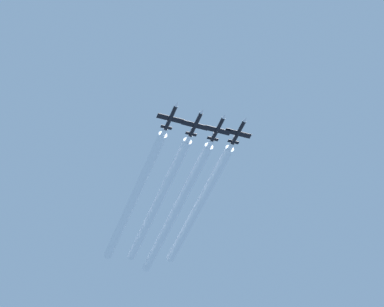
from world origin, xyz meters
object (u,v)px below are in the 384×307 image
Objects in this scene: jet_far_left at (239,131)px; jet_center at (196,123)px; jet_inner_right at (171,116)px; jet_inner_left at (218,128)px.

jet_far_left reaches higher than jet_center.
jet_far_left is 22.39m from jet_inner_right.
jet_far_left reaches higher than jet_inner_left.
jet_inner_right reaches higher than jet_center.
jet_inner_left is 7.24m from jet_center.
jet_inner_right is (22.38, -0.52, -0.33)m from jet_far_left.
jet_inner_right is (15.52, -0.07, 0.09)m from jet_inner_left.
jet_far_left is at bearing 177.32° from jet_center.
jet_center is at bearing -1.65° from jet_inner_left.
jet_inner_right is at bearing -0.26° from jet_inner_left.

